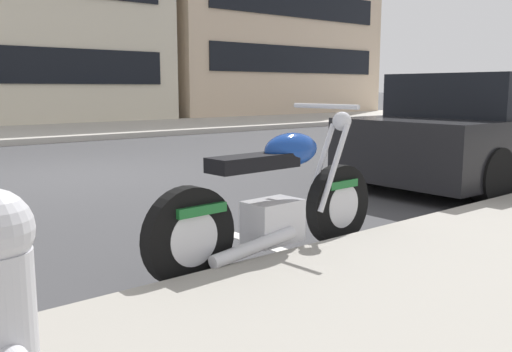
% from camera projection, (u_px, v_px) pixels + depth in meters
% --- Properties ---
extents(ground_plane, '(260.00, 260.00, 0.00)m').
position_uv_depth(ground_plane, '(60.00, 177.00, 7.76)').
color(ground_plane, '#3D3D3F').
extents(sidewalk_far_curb, '(120.00, 5.00, 0.14)m').
position_uv_depth(sidewalk_far_curb, '(303.00, 119.00, 20.91)').
color(sidewalk_far_curb, '#ADA89E').
rests_on(sidewalk_far_curb, ground).
extents(parking_stall_stripe, '(0.12, 2.20, 0.01)m').
position_uv_depth(parking_stall_stripe, '(253.00, 241.00, 4.52)').
color(parking_stall_stripe, silver).
rests_on(parking_stall_stripe, ground).
extents(parked_motorcycle, '(2.08, 0.62, 1.12)m').
position_uv_depth(parked_motorcycle, '(275.00, 203.00, 3.91)').
color(parked_motorcycle, black).
rests_on(parked_motorcycle, ground).
extents(parked_car_far_down_curb, '(4.17, 1.90, 1.41)m').
position_uv_depth(parked_car_far_down_curb, '(487.00, 131.00, 7.31)').
color(parked_car_far_down_curb, black).
rests_on(parked_car_far_down_curb, ground).
extents(car_opposite_curb, '(4.31, 2.00, 1.38)m').
position_uv_depth(car_opposite_curb, '(444.00, 104.00, 21.07)').
color(car_opposite_curb, navy).
rests_on(car_opposite_curb, ground).
extents(townhouse_near_left, '(10.97, 11.56, 11.04)m').
position_uv_depth(townhouse_near_left, '(218.00, 1.00, 27.39)').
color(townhouse_near_left, beige).
rests_on(townhouse_near_left, ground).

